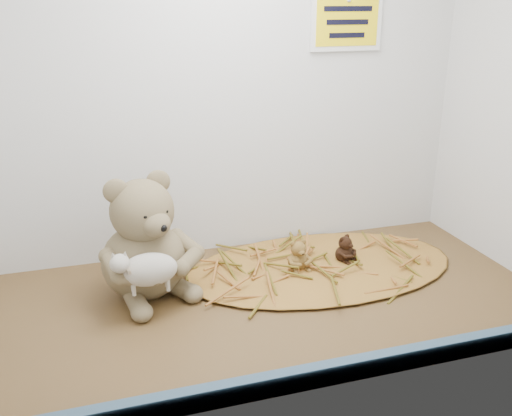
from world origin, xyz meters
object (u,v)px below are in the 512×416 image
object	(u,v)px
mini_teddy_tan	(298,254)
mini_teddy_brown	(344,247)
main_teddy	(143,236)
toy_lamb	(149,270)

from	to	relation	value
mini_teddy_tan	mini_teddy_brown	world-z (taller)	mini_teddy_tan
main_teddy	toy_lamb	xyz separation A→B (cm)	(0.00, -9.64, -3.15)
main_teddy	toy_lamb	distance (cm)	10.14
main_teddy	mini_teddy_brown	world-z (taller)	main_teddy
toy_lamb	mini_teddy_tan	size ratio (longest dim) A/B	2.00
main_teddy	mini_teddy_brown	size ratio (longest dim) A/B	4.11
toy_lamb	mini_teddy_brown	world-z (taller)	toy_lamb
mini_teddy_tan	toy_lamb	bearing A→B (deg)	-169.68
toy_lamb	mini_teddy_tan	world-z (taller)	toy_lamb
toy_lamb	mini_teddy_brown	size ratio (longest dim) A/B	2.21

